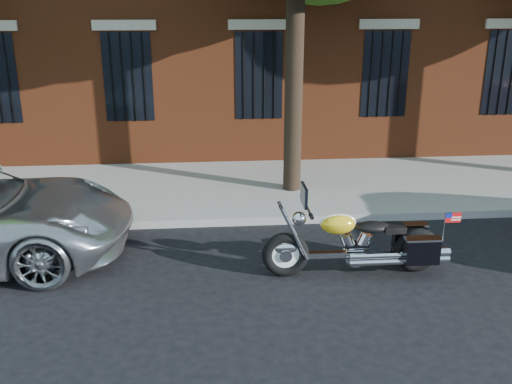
{
  "coord_description": "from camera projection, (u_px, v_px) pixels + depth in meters",
  "views": [
    {
      "loc": [
        -1.18,
        -8.28,
        3.97
      ],
      "look_at": [
        -0.42,
        0.8,
        0.82
      ],
      "focal_mm": 40.0,
      "sensor_mm": 36.0,
      "label": 1
    }
  ],
  "objects": [
    {
      "name": "motorcycle",
      "position": [
        362.0,
        245.0,
        8.43
      ],
      "size": [
        2.81,
        0.82,
        1.42
      ],
      "rotation": [
        0.0,
        0.0,
        -0.0
      ],
      "color": "black",
      "rests_on": "ground"
    },
    {
      "name": "curb",
      "position": [
        276.0,
        219.0,
        10.46
      ],
      "size": [
        40.0,
        0.16,
        0.15
      ],
      "primitive_type": "cube",
      "color": "gray",
      "rests_on": "ground"
    },
    {
      "name": "ground",
      "position": [
        286.0,
        255.0,
        9.18
      ],
      "size": [
        120.0,
        120.0,
        0.0
      ],
      "primitive_type": "plane",
      "color": "black",
      "rests_on": "ground"
    },
    {
      "name": "sidewalk",
      "position": [
        266.0,
        187.0,
        12.23
      ],
      "size": [
        40.0,
        3.6,
        0.15
      ],
      "primitive_type": "cube",
      "color": "gray",
      "rests_on": "ground"
    }
  ]
}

